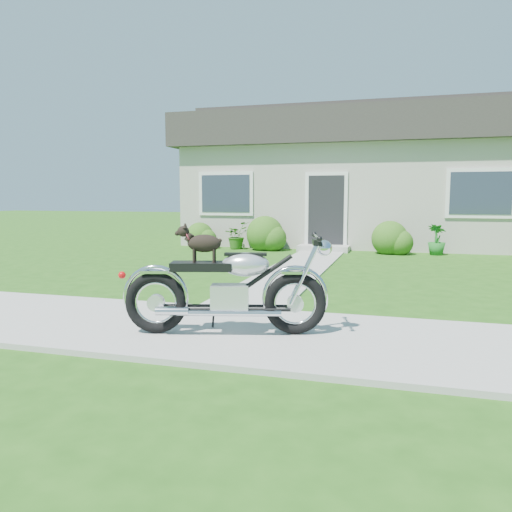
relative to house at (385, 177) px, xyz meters
The scene contains 8 objects.
ground 12.19m from the house, 89.99° to the right, with size 80.00×80.00×0.00m, color #235114.
sidewalk 12.18m from the house, 89.99° to the right, with size 24.00×2.20×0.04m, color #9E9B93.
walkway 7.47m from the house, 102.09° to the right, with size 1.20×8.00×0.03m, color #9E9B93.
house is the anchor object (origin of this frame).
shrub_row 3.89m from the house, 87.90° to the right, with size 10.28×1.18×1.18m.
potted_plant_left 5.59m from the house, 139.45° to the right, with size 0.71×0.61×0.79m, color #2C5E19.
potted_plant_right 4.13m from the house, 67.10° to the right, with size 0.45×0.45×0.81m, color #1E6E23.
motorcycle_with_dog 12.33m from the house, 95.61° to the right, with size 2.18×0.87×1.16m.
Camera 1 is at (0.55, -5.13, 1.51)m, focal length 35.00 mm.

